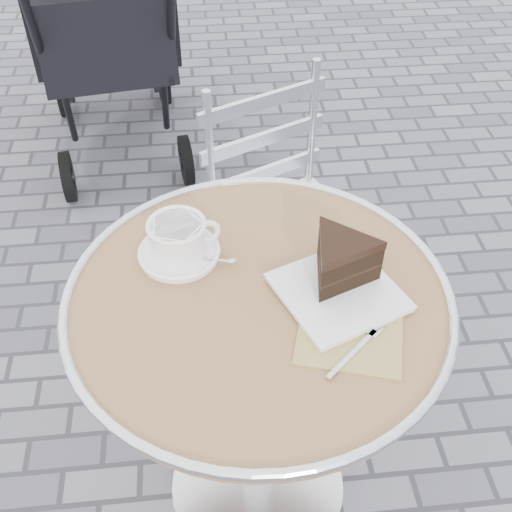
{
  "coord_description": "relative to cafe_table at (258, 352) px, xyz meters",
  "views": [
    {
      "loc": [
        -0.09,
        -0.8,
        1.59
      ],
      "look_at": [
        0.0,
        0.05,
        0.78
      ],
      "focal_mm": 45.0,
      "sensor_mm": 36.0,
      "label": 1
    }
  ],
  "objects": [
    {
      "name": "ground",
      "position": [
        0.0,
        0.0,
        -0.57
      ],
      "size": [
        80.0,
        80.0,
        0.0
      ],
      "primitive_type": "plane",
      "color": "slate",
      "rests_on": "ground"
    },
    {
      "name": "cafe_table",
      "position": [
        0.0,
        0.0,
        0.0
      ],
      "size": [
        0.72,
        0.72,
        0.74
      ],
      "color": "silver",
      "rests_on": "ground"
    },
    {
      "name": "cappuccino_set",
      "position": [
        -0.14,
        0.12,
        0.2
      ],
      "size": [
        0.18,
        0.15,
        0.08
      ],
      "rotation": [
        0.0,
        0.0,
        0.22
      ],
      "color": "white",
      "rests_on": "cafe_table"
    },
    {
      "name": "cake_plate_set",
      "position": [
        0.15,
        0.01,
        0.21
      ],
      "size": [
        0.26,
        0.33,
        0.11
      ],
      "rotation": [
        0.0,
        0.0,
        0.39
      ],
      "color": "tan",
      "rests_on": "cafe_table"
    },
    {
      "name": "bistro_chair",
      "position": [
        0.11,
        0.58,
        -0.05
      ],
      "size": [
        0.5,
        0.5,
        0.83
      ],
      "rotation": [
        0.0,
        0.0,
        0.43
      ],
      "color": "silver",
      "rests_on": "ground"
    },
    {
      "name": "baby_stroller",
      "position": [
        -0.43,
        1.72,
        -0.05
      ],
      "size": [
        0.65,
        1.16,
        1.15
      ],
      "rotation": [
        0.0,
        0.0,
        0.14
      ],
      "color": "black",
      "rests_on": "ground"
    }
  ]
}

